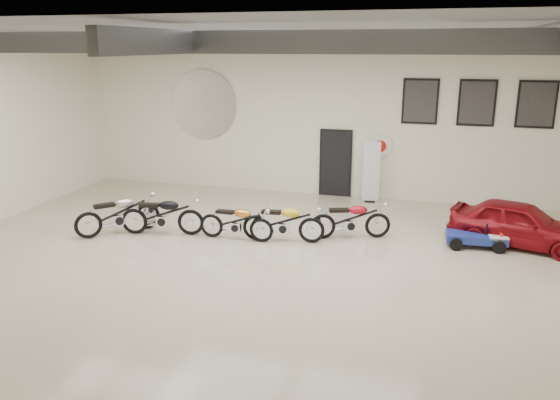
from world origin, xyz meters
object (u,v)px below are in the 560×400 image
(motorcycle_silver, at_px, (118,213))
(motorcycle_yellow, at_px, (283,221))
(motorcycle_gold, at_px, (236,221))
(motorcycle_black, at_px, (162,214))
(go_kart, at_px, (483,235))
(banner_stand, at_px, (371,172))
(motorcycle_red, at_px, (351,219))
(vintage_car, at_px, (519,223))

(motorcycle_silver, xyz_separation_m, motorcycle_yellow, (4.26, 0.60, -0.04))
(motorcycle_silver, bearing_deg, motorcycle_gold, -38.51)
(motorcycle_black, height_order, motorcycle_gold, motorcycle_black)
(motorcycle_yellow, distance_m, go_kart, 4.82)
(motorcycle_black, distance_m, go_kart, 7.96)
(motorcycle_yellow, bearing_deg, motorcycle_silver, -179.05)
(banner_stand, relative_size, motorcycle_yellow, 0.94)
(motorcycle_red, height_order, go_kart, motorcycle_red)
(banner_stand, relative_size, go_kart, 1.10)
(motorcycle_red, relative_size, vintage_car, 0.62)
(banner_stand, distance_m, motorcycle_gold, 5.22)
(motorcycle_red, xyz_separation_m, vintage_car, (4.01, 0.63, 0.03))
(go_kart, bearing_deg, motorcycle_black, -175.11)
(go_kart, height_order, vintage_car, vintage_car)
(banner_stand, relative_size, vintage_car, 0.58)
(motorcycle_black, height_order, motorcycle_red, motorcycle_black)
(banner_stand, distance_m, motorcycle_yellow, 4.51)
(motorcycle_silver, bearing_deg, motorcycle_black, -33.39)
(motorcycle_gold, relative_size, motorcycle_red, 0.95)
(motorcycle_red, relative_size, go_kart, 1.16)
(motorcycle_silver, distance_m, go_kart, 9.12)
(motorcycle_black, height_order, motorcycle_yellow, motorcycle_black)
(go_kart, bearing_deg, banner_stand, 129.17)
(motorcycle_gold, distance_m, vintage_car, 6.91)
(motorcycle_gold, bearing_deg, motorcycle_yellow, 9.43)
(motorcycle_black, height_order, vintage_car, vintage_car)
(motorcycle_gold, bearing_deg, go_kart, 10.17)
(motorcycle_silver, bearing_deg, go_kart, -36.53)
(motorcycle_gold, height_order, go_kart, motorcycle_gold)
(motorcycle_silver, bearing_deg, banner_stand, -6.98)
(banner_stand, xyz_separation_m, go_kart, (3.09, -3.28, -0.63))
(motorcycle_black, bearing_deg, motorcycle_yellow, -6.06)
(banner_stand, bearing_deg, motorcycle_silver, -149.12)
(motorcycle_gold, relative_size, vintage_car, 0.58)
(vintage_car, bearing_deg, motorcycle_black, 117.79)
(banner_stand, xyz_separation_m, vintage_car, (3.93, -2.85, -0.39))
(motorcycle_silver, xyz_separation_m, motorcycle_red, (5.82, 1.29, -0.04))
(banner_stand, xyz_separation_m, motorcycle_black, (-4.78, -4.52, -0.40))
(motorcycle_black, height_order, go_kart, motorcycle_black)
(motorcycle_black, bearing_deg, motorcycle_gold, -8.05)
(banner_stand, height_order, motorcycle_black, banner_stand)
(motorcycle_gold, distance_m, motorcycle_red, 2.87)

